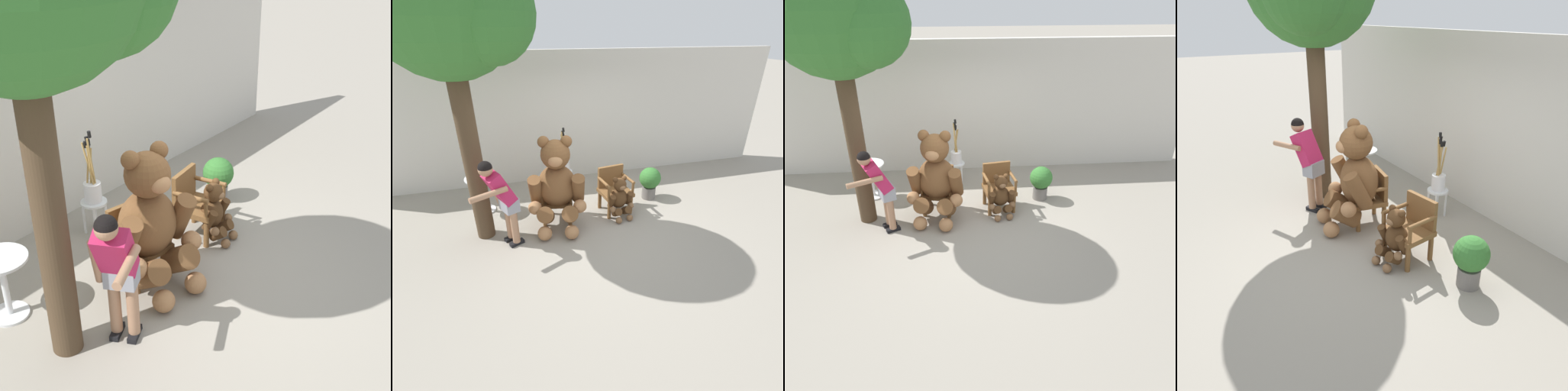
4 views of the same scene
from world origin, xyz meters
TOP-DOWN VIEW (x-y plane):
  - ground_plane at (0.00, 0.00)m, footprint 60.00×60.00m
  - back_wall at (0.00, 2.40)m, footprint 10.00×0.16m
  - wooden_chair_left at (-0.56, 0.59)m, footprint 0.65×0.62m
  - wooden_chair_right at (0.56, 0.59)m, footprint 0.63×0.60m
  - teddy_bear_large at (-0.59, 0.32)m, footprint 1.02×1.02m
  - teddy_bear_small at (0.58, 0.31)m, footprint 0.50×0.49m
  - person_visitor at (-1.50, -0.04)m, footprint 0.69×0.69m
  - white_stool at (-0.20, 1.65)m, footprint 0.34×0.34m
  - brush_bucket at (-0.20, 1.65)m, footprint 0.22×0.22m
  - round_side_table at (-1.90, 1.19)m, footprint 0.56×0.56m
  - patio_tree at (-1.77, 0.30)m, footprint 2.09×1.99m
  - potted_plant at (1.43, 0.84)m, footprint 0.44×0.44m

SIDE VIEW (x-z plane):
  - ground_plane at x=0.00m, z-range 0.00..0.00m
  - white_stool at x=-0.20m, z-range 0.13..0.59m
  - potted_plant at x=1.43m, z-range 0.06..0.74m
  - teddy_bear_small at x=0.58m, z-range -0.01..0.81m
  - round_side_table at x=-1.90m, z-range 0.09..0.81m
  - wooden_chair_left at x=-0.56m, z-range 0.03..0.89m
  - wooden_chair_right at x=0.56m, z-range 0.03..0.89m
  - brush_bucket at x=-0.20m, z-range 0.19..1.14m
  - teddy_bear_large at x=-0.59m, z-range -0.02..1.64m
  - person_visitor at x=-1.50m, z-range 0.14..1.68m
  - back_wall at x=0.00m, z-range 0.00..2.80m
  - patio_tree at x=-1.77m, z-range 1.18..5.70m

